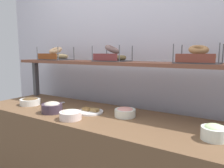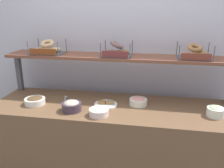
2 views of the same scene
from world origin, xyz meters
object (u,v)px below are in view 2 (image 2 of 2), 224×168
(serving_spoon_near_plate, at_px, (65,98))
(bagel_basket_poppy, at_px, (117,51))
(bowl_lox_spread, at_px, (138,101))
(bowl_scallion_spread, at_px, (216,111))
(bowl_tuna_salad, at_px, (72,106))
(bowl_chocolate_spread, at_px, (35,101))
(bagel_basket_everything, at_px, (194,53))
(bagel_basket_plain, at_px, (47,49))
(bowl_potato_salad, at_px, (99,111))
(serving_plate_white, at_px, (106,104))

(serving_spoon_near_plate, bearing_deg, bagel_basket_poppy, 17.15)
(serving_spoon_near_plate, bearing_deg, bowl_lox_spread, -2.16)
(bowl_scallion_spread, distance_m, bowl_tuna_salad, 1.25)
(bowl_chocolate_spread, xyz_separation_m, bagel_basket_everything, (1.47, 0.34, 0.44))
(bagel_basket_plain, bearing_deg, bowl_potato_salad, -36.02)
(bowl_potato_salad, relative_size, bowl_chocolate_spread, 0.88)
(bowl_scallion_spread, distance_m, bowl_lox_spread, 0.68)
(bowl_chocolate_spread, bearing_deg, bowl_scallion_spread, 0.72)
(bagel_basket_plain, bearing_deg, bowl_chocolate_spread, -93.01)
(serving_plate_white, bearing_deg, bowl_scallion_spread, -4.03)
(bowl_scallion_spread, height_order, bagel_basket_plain, bagel_basket_plain)
(bowl_chocolate_spread, bearing_deg, serving_plate_white, 7.47)
(bowl_potato_salad, distance_m, serving_spoon_near_plate, 0.53)
(bowl_potato_salad, bearing_deg, bagel_basket_plain, 143.98)
(bowl_potato_salad, xyz_separation_m, bagel_basket_plain, (-0.65, 0.47, 0.44))
(bowl_chocolate_spread, relative_size, bagel_basket_plain, 0.60)
(bowl_chocolate_spread, bearing_deg, bagel_basket_everything, 13.10)
(bowl_potato_salad, distance_m, bagel_basket_poppy, 0.65)
(bagel_basket_everything, bearing_deg, bowl_chocolate_spread, -166.90)
(bowl_tuna_salad, relative_size, bowl_chocolate_spread, 0.90)
(bowl_scallion_spread, relative_size, bagel_basket_everything, 0.48)
(bowl_scallion_spread, bearing_deg, serving_spoon_near_plate, 173.60)
(bowl_scallion_spread, distance_m, bagel_basket_poppy, 1.05)
(bowl_tuna_salad, xyz_separation_m, bowl_chocolate_spread, (-0.40, 0.08, -0.01))
(bowl_tuna_salad, height_order, bowl_chocolate_spread, bowl_tuna_salad)
(bowl_lox_spread, xyz_separation_m, serving_plate_white, (-0.30, -0.06, -0.03))
(bagel_basket_plain, bearing_deg, bowl_lox_spread, -10.69)
(bowl_chocolate_spread, distance_m, bagel_basket_everything, 1.58)
(bagel_basket_everything, bearing_deg, bagel_basket_plain, -179.60)
(bowl_scallion_spread, relative_size, serving_spoon_near_plate, 0.86)
(bowl_potato_salad, bearing_deg, bagel_basket_everything, 30.62)
(serving_plate_white, distance_m, bagel_basket_everything, 0.96)
(bowl_scallion_spread, bearing_deg, bagel_basket_everything, 118.50)
(bowl_chocolate_spread, relative_size, bagel_basket_poppy, 0.67)
(bowl_chocolate_spread, bearing_deg, bagel_basket_poppy, 24.24)
(serving_plate_white, bearing_deg, bowl_lox_spread, 11.53)
(bowl_scallion_spread, relative_size, bowl_potato_salad, 0.87)
(bowl_chocolate_spread, bearing_deg, bowl_lox_spread, 8.73)
(bowl_scallion_spread, bearing_deg, bowl_chocolate_spread, -179.28)
(bowl_lox_spread, distance_m, serving_spoon_near_plate, 0.74)
(serving_spoon_near_plate, height_order, bagel_basket_poppy, bagel_basket_poppy)
(bowl_scallion_spread, relative_size, bowl_chocolate_spread, 0.76)
(bagel_basket_everything, bearing_deg, bowl_scallion_spread, -61.50)
(bowl_scallion_spread, height_order, bagel_basket_everything, bagel_basket_everything)
(bowl_scallion_spread, relative_size, bagel_basket_poppy, 0.51)
(bowl_lox_spread, height_order, bagel_basket_plain, bagel_basket_plain)
(bowl_scallion_spread, relative_size, bagel_basket_plain, 0.45)
(bowl_tuna_salad, height_order, serving_spoon_near_plate, bowl_tuna_salad)
(serving_spoon_near_plate, xyz_separation_m, bagel_basket_everything, (1.24, 0.16, 0.47))
(bowl_tuna_salad, height_order, serving_plate_white, bowl_tuna_salad)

